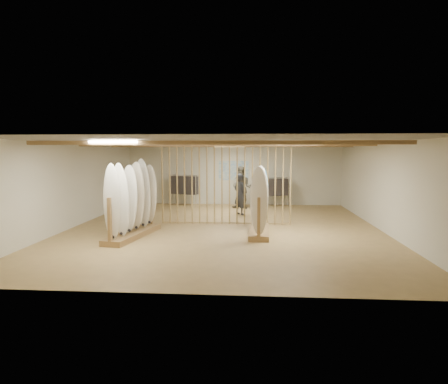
# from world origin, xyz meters

# --- Properties ---
(floor) EXTENTS (12.00, 12.00, 0.00)m
(floor) POSITION_xyz_m (0.00, 0.00, 0.00)
(floor) COLOR tan
(floor) RESTS_ON ground
(ceiling) EXTENTS (12.00, 12.00, 0.00)m
(ceiling) POSITION_xyz_m (0.00, 0.00, 2.80)
(ceiling) COLOR gray
(ceiling) RESTS_ON ground
(wall_back) EXTENTS (12.00, 0.00, 12.00)m
(wall_back) POSITION_xyz_m (0.00, 6.00, 1.40)
(wall_back) COLOR beige
(wall_back) RESTS_ON ground
(wall_front) EXTENTS (12.00, 0.00, 12.00)m
(wall_front) POSITION_xyz_m (0.00, -6.00, 1.40)
(wall_front) COLOR beige
(wall_front) RESTS_ON ground
(wall_left) EXTENTS (0.00, 12.00, 12.00)m
(wall_left) POSITION_xyz_m (-5.00, 0.00, 1.40)
(wall_left) COLOR beige
(wall_left) RESTS_ON ground
(wall_right) EXTENTS (0.00, 12.00, 12.00)m
(wall_right) POSITION_xyz_m (5.00, 0.00, 1.40)
(wall_right) COLOR beige
(wall_right) RESTS_ON ground
(ceiling_slats) EXTENTS (9.50, 6.12, 0.10)m
(ceiling_slats) POSITION_xyz_m (0.00, 0.00, 2.72)
(ceiling_slats) COLOR #987445
(ceiling_slats) RESTS_ON ground
(light_panels) EXTENTS (1.20, 0.35, 0.06)m
(light_panels) POSITION_xyz_m (0.00, 0.00, 2.74)
(light_panels) COLOR white
(light_panels) RESTS_ON ground
(bamboo_partition) EXTENTS (4.45, 0.05, 2.78)m
(bamboo_partition) POSITION_xyz_m (0.00, 0.80, 1.40)
(bamboo_partition) COLOR #A88A52
(bamboo_partition) RESTS_ON ground
(poster) EXTENTS (1.40, 0.03, 0.90)m
(poster) POSITION_xyz_m (0.00, 5.98, 1.60)
(poster) COLOR #3779C0
(poster) RESTS_ON ground
(rack_left) EXTENTS (1.04, 2.77, 2.19)m
(rack_left) POSITION_xyz_m (-2.57, -1.45, 0.75)
(rack_left) COLOR #987445
(rack_left) RESTS_ON floor
(rack_right) EXTENTS (0.64, 2.20, 2.08)m
(rack_right) POSITION_xyz_m (1.13, -0.78, 0.71)
(rack_right) COLOR #987445
(rack_right) RESTS_ON floor
(clothing_rack_a) EXTENTS (1.31, 0.74, 1.46)m
(clothing_rack_a) POSITION_xyz_m (-2.23, 5.40, 0.95)
(clothing_rack_a) COLOR silver
(clothing_rack_a) RESTS_ON floor
(clothing_rack_b) EXTENTS (1.22, 0.65, 1.35)m
(clothing_rack_b) POSITION_xyz_m (1.92, 5.40, 0.88)
(clothing_rack_b) COLOR silver
(clothing_rack_b) RESTS_ON floor
(shopper_a) EXTENTS (0.80, 0.80, 1.85)m
(shopper_a) POSITION_xyz_m (0.41, 2.95, 0.92)
(shopper_a) COLOR #292B31
(shopper_a) RESTS_ON floor
(shopper_b) EXTENTS (1.21, 1.07, 2.10)m
(shopper_b) POSITION_xyz_m (0.43, 4.56, 1.05)
(shopper_b) COLOR #38352B
(shopper_b) RESTS_ON floor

